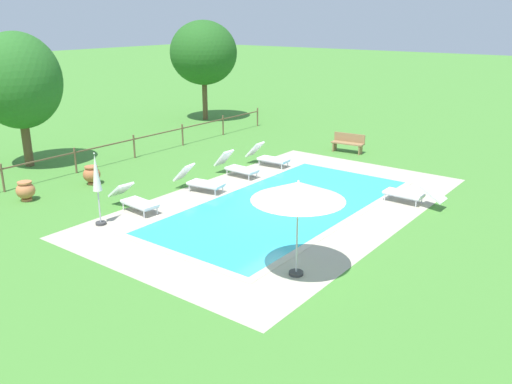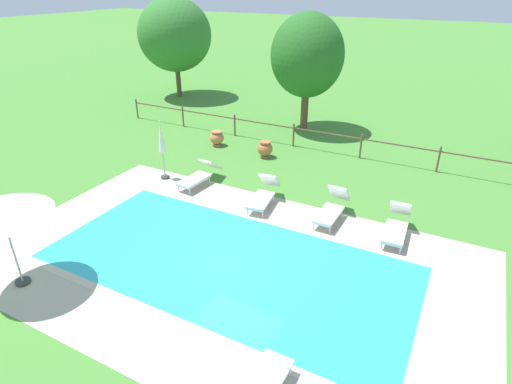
{
  "view_description": "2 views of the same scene",
  "coord_description": "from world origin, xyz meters",
  "px_view_note": "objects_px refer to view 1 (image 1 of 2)",
  "views": [
    {
      "loc": [
        -14.05,
        -9.45,
        6.05
      ],
      "look_at": [
        -0.92,
        0.5,
        0.6
      ],
      "focal_mm": 37.5,
      "sensor_mm": 36.0,
      "label": 1
    },
    {
      "loc": [
        4.95,
        -7.73,
        6.75
      ],
      "look_at": [
        -0.19,
        2.01,
        1.16
      ],
      "focal_mm": 29.55,
      "sensor_mm": 36.0,
      "label": 2
    }
  ],
  "objects_px": {
    "tree_west_mid": "(204,53)",
    "terracotta_urn_by_tree": "(26,190)",
    "sun_lounger_north_far": "(268,157)",
    "sun_lounger_north_end": "(134,199)",
    "wooden_bench_lawn_side": "(348,142)",
    "terracotta_urn_near_fence": "(92,174)",
    "patio_umbrella_closed_row_west": "(96,178)",
    "sun_lounger_south_near_corner": "(237,166)",
    "tree_far_west": "(18,81)",
    "sun_lounger_north_near_steps": "(199,181)",
    "sun_lounger_north_mid": "(412,194)",
    "patio_umbrella_open_foreground": "(298,191)"
  },
  "relations": [
    {
      "from": "sun_lounger_south_near_corner",
      "to": "terracotta_urn_by_tree",
      "type": "bearing_deg",
      "value": 149.97
    },
    {
      "from": "wooden_bench_lawn_side",
      "to": "terracotta_urn_near_fence",
      "type": "relative_size",
      "value": 2.19
    },
    {
      "from": "sun_lounger_north_far",
      "to": "terracotta_urn_near_fence",
      "type": "distance_m",
      "value": 7.18
    },
    {
      "from": "wooden_bench_lawn_side",
      "to": "terracotta_urn_by_tree",
      "type": "bearing_deg",
      "value": 156.52
    },
    {
      "from": "terracotta_urn_by_tree",
      "to": "patio_umbrella_closed_row_west",
      "type": "bearing_deg",
      "value": -87.95
    },
    {
      "from": "sun_lounger_north_mid",
      "to": "sun_lounger_north_far",
      "type": "relative_size",
      "value": 1.05
    },
    {
      "from": "sun_lounger_north_near_steps",
      "to": "wooden_bench_lawn_side",
      "type": "xyz_separation_m",
      "value": [
        8.42,
        -1.55,
        0.08
      ]
    },
    {
      "from": "sun_lounger_north_near_steps",
      "to": "tree_far_west",
      "type": "relative_size",
      "value": 0.36
    },
    {
      "from": "sun_lounger_north_far",
      "to": "sun_lounger_north_end",
      "type": "bearing_deg",
      "value": 177.96
    },
    {
      "from": "sun_lounger_north_mid",
      "to": "patio_umbrella_open_foreground",
      "type": "xyz_separation_m",
      "value": [
        -6.7,
        0.27,
        1.79
      ]
    },
    {
      "from": "tree_west_mid",
      "to": "terracotta_urn_by_tree",
      "type": "bearing_deg",
      "value": -160.43
    },
    {
      "from": "patio_umbrella_closed_row_west",
      "to": "wooden_bench_lawn_side",
      "type": "height_order",
      "value": "patio_umbrella_closed_row_west"
    },
    {
      "from": "patio_umbrella_open_foreground",
      "to": "terracotta_urn_by_tree",
      "type": "bearing_deg",
      "value": 95.19
    },
    {
      "from": "sun_lounger_north_mid",
      "to": "sun_lounger_north_end",
      "type": "xyz_separation_m",
      "value": [
        -6.04,
        6.97,
        0.01
      ]
    },
    {
      "from": "sun_lounger_north_far",
      "to": "terracotta_urn_near_fence",
      "type": "relative_size",
      "value": 2.76
    },
    {
      "from": "wooden_bench_lawn_side",
      "to": "tree_west_mid",
      "type": "distance_m",
      "value": 11.62
    },
    {
      "from": "sun_lounger_north_end",
      "to": "patio_umbrella_open_foreground",
      "type": "distance_m",
      "value": 6.97
    },
    {
      "from": "sun_lounger_north_end",
      "to": "patio_umbrella_open_foreground",
      "type": "xyz_separation_m",
      "value": [
        -0.66,
        -6.7,
        1.78
      ]
    },
    {
      "from": "sun_lounger_north_end",
      "to": "wooden_bench_lawn_side",
      "type": "bearing_deg",
      "value": -9.38
    },
    {
      "from": "sun_lounger_north_mid",
      "to": "patio_umbrella_closed_row_west",
      "type": "relative_size",
      "value": 0.91
    },
    {
      "from": "sun_lounger_north_end",
      "to": "patio_umbrella_open_foreground",
      "type": "bearing_deg",
      "value": -95.6
    },
    {
      "from": "patio_umbrella_closed_row_west",
      "to": "terracotta_urn_near_fence",
      "type": "relative_size",
      "value": 3.22
    },
    {
      "from": "sun_lounger_north_mid",
      "to": "wooden_bench_lawn_side",
      "type": "relative_size",
      "value": 1.33
    },
    {
      "from": "sun_lounger_north_near_steps",
      "to": "sun_lounger_north_far",
      "type": "bearing_deg",
      "value": 0.67
    },
    {
      "from": "terracotta_urn_near_fence",
      "to": "tree_far_west",
      "type": "xyz_separation_m",
      "value": [
        0.01,
        4.29,
        3.16
      ]
    },
    {
      "from": "sun_lounger_north_near_steps",
      "to": "sun_lounger_south_near_corner",
      "type": "relative_size",
      "value": 1.05
    },
    {
      "from": "terracotta_urn_by_tree",
      "to": "tree_far_west",
      "type": "height_order",
      "value": "tree_far_west"
    },
    {
      "from": "sun_lounger_south_near_corner",
      "to": "terracotta_urn_by_tree",
      "type": "xyz_separation_m",
      "value": [
        -6.69,
        3.86,
        -0.02
      ]
    },
    {
      "from": "terracotta_urn_by_tree",
      "to": "tree_far_west",
      "type": "xyz_separation_m",
      "value": [
        2.55,
        4.07,
        3.17
      ]
    },
    {
      "from": "sun_lounger_north_near_steps",
      "to": "sun_lounger_north_far",
      "type": "relative_size",
      "value": 1.02
    },
    {
      "from": "sun_lounger_north_near_steps",
      "to": "sun_lounger_north_mid",
      "type": "xyz_separation_m",
      "value": [
        3.26,
        -6.67,
        -0.03
      ]
    },
    {
      "from": "terracotta_urn_by_tree",
      "to": "sun_lounger_north_far",
      "type": "bearing_deg",
      "value": -24.56
    },
    {
      "from": "sun_lounger_north_far",
      "to": "sun_lounger_north_mid",
      "type": "bearing_deg",
      "value": -98.66
    },
    {
      "from": "sun_lounger_north_far",
      "to": "patio_umbrella_open_foreground",
      "type": "relative_size",
      "value": 0.8
    },
    {
      "from": "wooden_bench_lawn_side",
      "to": "sun_lounger_south_near_corner",
      "type": "bearing_deg",
      "value": 164.49
    },
    {
      "from": "terracotta_urn_by_tree",
      "to": "tree_far_west",
      "type": "distance_m",
      "value": 5.76
    },
    {
      "from": "sun_lounger_north_mid",
      "to": "sun_lounger_south_near_corner",
      "type": "height_order",
      "value": "sun_lounger_south_near_corner"
    },
    {
      "from": "sun_lounger_south_near_corner",
      "to": "sun_lounger_north_far",
      "type": "bearing_deg",
      "value": -2.82
    },
    {
      "from": "sun_lounger_north_end",
      "to": "sun_lounger_south_near_corner",
      "type": "distance_m",
      "value": 5.09
    },
    {
      "from": "patio_umbrella_open_foreground",
      "to": "sun_lounger_north_mid",
      "type": "bearing_deg",
      "value": -2.29
    },
    {
      "from": "sun_lounger_north_near_steps",
      "to": "sun_lounger_south_near_corner",
      "type": "distance_m",
      "value": 2.31
    },
    {
      "from": "sun_lounger_north_near_steps",
      "to": "patio_umbrella_closed_row_west",
      "type": "height_order",
      "value": "patio_umbrella_closed_row_west"
    },
    {
      "from": "sun_lounger_south_near_corner",
      "to": "sun_lounger_north_mid",
      "type": "bearing_deg",
      "value": -82.0
    },
    {
      "from": "sun_lounger_north_near_steps",
      "to": "sun_lounger_south_near_corner",
      "type": "height_order",
      "value": "sun_lounger_south_near_corner"
    },
    {
      "from": "sun_lounger_north_mid",
      "to": "sun_lounger_north_far",
      "type": "height_order",
      "value": "sun_lounger_north_far"
    },
    {
      "from": "wooden_bench_lawn_side",
      "to": "terracotta_urn_near_fence",
      "type": "height_order",
      "value": "wooden_bench_lawn_side"
    },
    {
      "from": "sun_lounger_north_near_steps",
      "to": "tree_far_west",
      "type": "xyz_separation_m",
      "value": [
        -1.83,
        8.08,
        3.15
      ]
    },
    {
      "from": "sun_lounger_north_far",
      "to": "patio_umbrella_closed_row_west",
      "type": "relative_size",
      "value": 0.86
    },
    {
      "from": "sun_lounger_north_near_steps",
      "to": "patio_umbrella_open_foreground",
      "type": "distance_m",
      "value": 7.48
    },
    {
      "from": "sun_lounger_north_far",
      "to": "patio_umbrella_open_foreground",
      "type": "distance_m",
      "value": 10.22
    }
  ]
}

